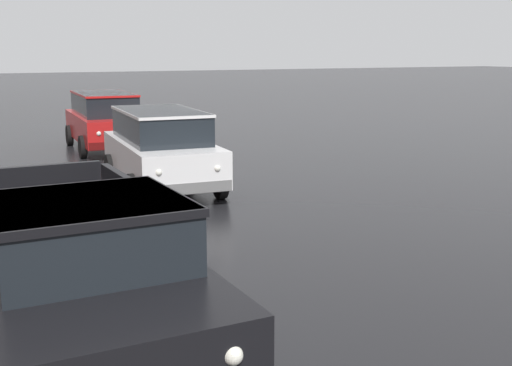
{
  "coord_description": "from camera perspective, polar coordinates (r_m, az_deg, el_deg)",
  "views": [
    {
      "loc": [
        -2.81,
        2.37,
        3.13
      ],
      "look_at": [
        1.43,
        10.54,
        1.25
      ],
      "focal_mm": 45.63,
      "sensor_mm": 36.0,
      "label": 1
    }
  ],
  "objects": [
    {
      "name": "suv_white_parked_kerbside_close",
      "position": [
        14.87,
        -8.33,
        3.15
      ],
      "size": [
        2.36,
        4.56,
        1.82
      ],
      "color": "silver",
      "rests_on": "ground"
    },
    {
      "name": "pickup_truck_black_approaching_near_lane",
      "position": [
        7.11,
        -15.46,
        -7.31
      ],
      "size": [
        2.26,
        5.3,
        1.76
      ],
      "color": "black",
      "rests_on": "ground"
    },
    {
      "name": "snow_bank_along_left_kerb",
      "position": [
        28.21,
        -12.75,
        5.42
      ],
      "size": [
        2.31,
        1.26,
        0.53
      ],
      "color": "white",
      "rests_on": "ground"
    },
    {
      "name": "snow_bank_far_right_pile",
      "position": [
        21.49,
        -9.77,
        3.89
      ],
      "size": [
        1.74,
        1.14,
        0.66
      ],
      "color": "white",
      "rests_on": "ground"
    },
    {
      "name": "suv_red_parked_kerbside_mid",
      "position": [
        21.34,
        -13.13,
        5.49
      ],
      "size": [
        2.31,
        4.83,
        1.82
      ],
      "color": "red",
      "rests_on": "ground"
    },
    {
      "name": "snow_bank_near_corner_right",
      "position": [
        21.51,
        -8.86,
        4.08
      ],
      "size": [
        2.76,
        0.98,
        0.81
      ],
      "color": "white",
      "rests_on": "ground"
    }
  ]
}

